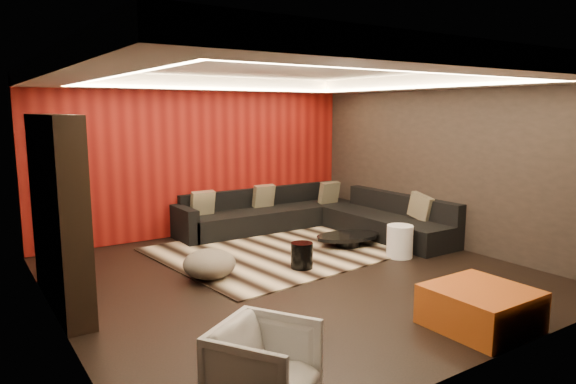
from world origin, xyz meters
TOP-DOWN VIEW (x-y plane):
  - floor at (0.00, 0.00)m, footprint 6.00×6.00m
  - ceiling at (0.00, 0.00)m, footprint 6.00×6.00m
  - wall_back at (0.00, 3.01)m, footprint 6.00×0.02m
  - wall_left at (-3.01, 0.00)m, footprint 0.02×6.00m
  - wall_right at (3.01, 0.00)m, footprint 0.02×6.00m
  - red_feature_wall at (0.00, 2.97)m, footprint 5.98×0.05m
  - soffit_back at (0.00, 2.70)m, footprint 6.00×0.60m
  - soffit_front at (0.00, -2.70)m, footprint 6.00×0.60m
  - soffit_left at (-2.70, 0.00)m, footprint 0.60×4.80m
  - soffit_right at (2.70, 0.00)m, footprint 0.60×4.80m
  - cove_back at (0.00, 2.36)m, footprint 4.80×0.08m
  - cove_front at (0.00, -2.36)m, footprint 4.80×0.08m
  - cove_left at (-2.36, 0.00)m, footprint 0.08×4.80m
  - cove_right at (2.36, 0.00)m, footprint 0.08×4.80m
  - tv_surround at (-2.85, 0.60)m, footprint 0.30×2.00m
  - tv_screen at (-2.69, 0.60)m, footprint 0.04×1.30m
  - tv_shelf at (-2.69, 0.60)m, footprint 0.04×1.60m
  - rug at (0.69, 1.20)m, footprint 4.29×3.40m
  - coffee_table at (1.57, 0.71)m, footprint 1.31×1.31m
  - drum_stool at (0.23, 0.14)m, footprint 0.35×0.35m
  - striped_pouf at (-1.05, 0.48)m, footprint 0.84×0.84m
  - white_side_table at (1.84, -0.19)m, footprint 0.49×0.49m
  - orange_ottoman at (0.64, -2.50)m, footprint 0.96×0.96m
  - armchair at (-1.99, -2.50)m, footprint 0.98×0.99m
  - sectional_sofa at (1.73, 1.86)m, footprint 3.65×3.50m
  - throw_pillows at (1.55, 1.98)m, footprint 3.20×2.79m

SIDE VIEW (x-z plane):
  - floor at x=0.00m, z-range -0.02..0.00m
  - rug at x=0.69m, z-range 0.00..0.02m
  - coffee_table at x=1.57m, z-range 0.02..0.21m
  - drum_stool at x=0.23m, z-range 0.02..0.39m
  - orange_ottoman at x=0.64m, z-range 0.00..0.42m
  - striped_pouf at x=-1.05m, z-range 0.02..0.41m
  - white_side_table at x=1.84m, z-range 0.00..0.50m
  - sectional_sofa at x=1.73m, z-range -0.11..0.64m
  - armchair at x=-1.99m, z-range 0.00..0.66m
  - throw_pillows at x=1.55m, z-range 0.37..0.87m
  - tv_shelf at x=-2.69m, z-range 0.68..0.72m
  - tv_surround at x=-2.85m, z-range 0.00..2.20m
  - wall_back at x=0.00m, z-range 0.00..2.80m
  - wall_left at x=-3.01m, z-range 0.00..2.80m
  - wall_right at x=3.01m, z-range 0.00..2.80m
  - red_feature_wall at x=0.00m, z-range 0.01..2.79m
  - tv_screen at x=-2.69m, z-range 1.05..1.85m
  - cove_back at x=0.00m, z-range 2.58..2.62m
  - cove_front at x=0.00m, z-range 2.58..2.62m
  - cove_left at x=-2.36m, z-range 2.58..2.62m
  - cove_right at x=2.36m, z-range 2.58..2.62m
  - soffit_back at x=0.00m, z-range 2.58..2.80m
  - soffit_front at x=0.00m, z-range 2.58..2.80m
  - soffit_left at x=-2.70m, z-range 2.58..2.80m
  - soffit_right at x=2.70m, z-range 2.58..2.80m
  - ceiling at x=0.00m, z-range 2.80..2.82m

